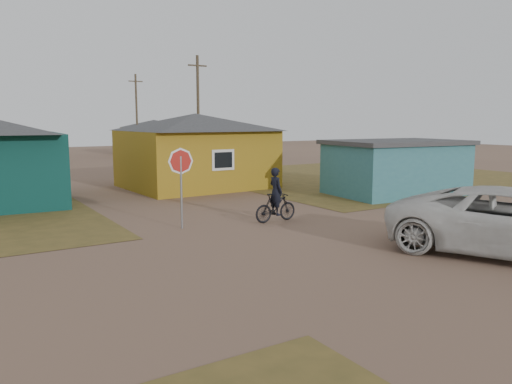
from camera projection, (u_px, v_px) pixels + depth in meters
ground at (333, 250)px, 13.71m from camera, size 120.00×120.00×0.00m
grass_ne at (366, 176)px, 31.97m from camera, size 20.00×18.00×0.00m
house_yellow at (196, 149)px, 26.47m from camera, size 7.72×6.76×3.90m
shed_turquoise at (396, 167)px, 23.97m from camera, size 6.71×4.93×2.60m
house_beige_east at (154, 137)px, 52.24m from camera, size 6.95×6.05×3.60m
utility_pole_near at (198, 112)px, 34.98m from camera, size 1.40×0.20×8.00m
utility_pole_far at (137, 114)px, 48.92m from camera, size 1.40×0.20×8.00m
stop_sign at (181, 170)px, 16.21m from camera, size 0.81×0.38×2.66m
cyclist at (276, 202)px, 17.48m from camera, size 1.70×0.62×1.91m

